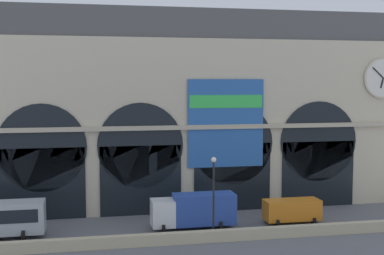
{
  "coord_description": "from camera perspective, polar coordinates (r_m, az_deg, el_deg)",
  "views": [
    {
      "loc": [
        -9.61,
        -45.39,
        13.06
      ],
      "look_at": [
        0.47,
        5.0,
        8.59
      ],
      "focal_mm": 48.57,
      "sensor_mm": 36.0,
      "label": 1
    }
  ],
  "objects": [
    {
      "name": "ground_plane",
      "position": [
        48.2,
        0.63,
        -10.75
      ],
      "size": [
        200.0,
        200.0,
        0.0
      ],
      "primitive_type": "plane",
      "color": "slate"
    },
    {
      "name": "quay_parapet_wall",
      "position": [
        43.54,
        1.98,
        -11.84
      ],
      "size": [
        90.0,
        0.7,
        0.93
      ],
      "primitive_type": "cube",
      "color": "#BCAD8C",
      "rests_on": "ground"
    },
    {
      "name": "station_building",
      "position": [
        54.21,
        -1.06,
        1.75
      ],
      "size": [
        48.5,
        6.19,
        20.47
      ],
      "color": "beige",
      "rests_on": "ground"
    },
    {
      "name": "box_truck_center",
      "position": [
        46.93,
        0.25,
        -9.04
      ],
      "size": [
        7.5,
        2.91,
        3.12
      ],
      "color": "white",
      "rests_on": "ground"
    },
    {
      "name": "van_mideast",
      "position": [
        49.71,
        10.92,
        -8.87
      ],
      "size": [
        5.2,
        2.48,
        2.2
      ],
      "color": "orange",
      "rests_on": "ground"
    },
    {
      "name": "street_lamp_quayside",
      "position": [
        43.44,
        2.39,
        -6.52
      ],
      "size": [
        0.44,
        0.44,
        6.9
      ],
      "color": "black",
      "rests_on": "ground"
    }
  ]
}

